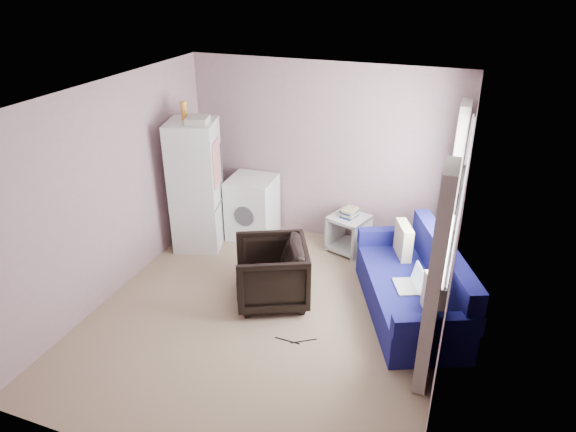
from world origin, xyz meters
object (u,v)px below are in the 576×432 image
object	(u,v)px
fridge	(196,185)
sofa	(415,289)
washing_machine	(252,206)
armchair	(271,270)
side_table	(349,231)

from	to	relation	value
fridge	sofa	bearing A→B (deg)	-26.19
washing_machine	armchair	bearing A→B (deg)	-61.07
sofa	fridge	bearing A→B (deg)	146.26
armchair	sofa	distance (m)	1.65
fridge	side_table	xyz separation A→B (m)	(2.00, 0.57, -0.61)
sofa	armchair	bearing A→B (deg)	168.49
washing_machine	sofa	world-z (taller)	washing_machine
fridge	washing_machine	world-z (taller)	fridge
side_table	armchair	bearing A→B (deg)	-110.67
armchair	washing_machine	world-z (taller)	washing_machine
washing_machine	side_table	world-z (taller)	washing_machine
armchair	fridge	size ratio (longest dim) A/B	0.41
side_table	sofa	world-z (taller)	sofa
fridge	side_table	bearing A→B (deg)	0.04
side_table	sofa	distance (m)	1.54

